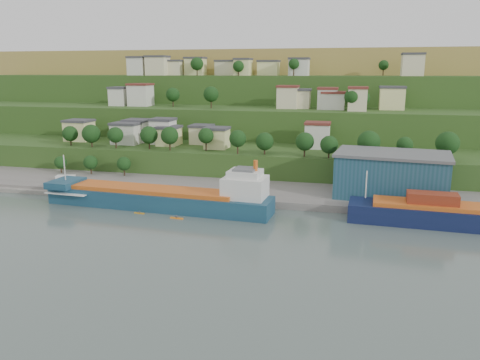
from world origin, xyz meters
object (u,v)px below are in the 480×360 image
(caravan, at_px, (66,179))
(cargo_ship_near, at_px, (165,199))
(kayak_orange, at_px, (177,218))
(warehouse, at_px, (391,175))

(caravan, bearing_deg, cargo_ship_near, -34.53)
(cargo_ship_near, distance_m, kayak_orange, 10.51)
(caravan, height_order, kayak_orange, caravan)
(kayak_orange, bearing_deg, cargo_ship_near, 133.65)
(warehouse, xyz_separation_m, kayak_orange, (-54.45, -27.95, -8.17))
(caravan, relative_size, kayak_orange, 1.63)
(cargo_ship_near, relative_size, kayak_orange, 18.04)
(kayak_orange, bearing_deg, caravan, 158.90)
(cargo_ship_near, bearing_deg, warehouse, 21.35)
(warehouse, bearing_deg, kayak_orange, -145.91)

